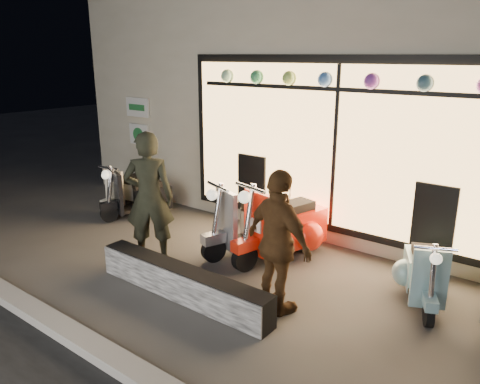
% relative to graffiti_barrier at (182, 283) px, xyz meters
% --- Properties ---
extents(ground, '(40.00, 40.00, 0.00)m').
position_rel_graffiti_barrier_xyz_m(ground, '(-0.12, 0.65, -0.20)').
color(ground, '#383533').
rests_on(ground, ground).
extents(kerb, '(40.00, 0.25, 0.12)m').
position_rel_graffiti_barrier_xyz_m(kerb, '(-0.12, -1.35, -0.14)').
color(kerb, slate).
rests_on(kerb, ground).
extents(shop_building, '(10.20, 6.23, 4.20)m').
position_rel_graffiti_barrier_xyz_m(shop_building, '(-0.12, 5.63, 1.90)').
color(shop_building, beige).
rests_on(shop_building, ground).
extents(graffiti_barrier, '(2.58, 0.28, 0.40)m').
position_rel_graffiti_barrier_xyz_m(graffiti_barrier, '(0.00, 0.00, 0.00)').
color(graffiti_barrier, black).
rests_on(graffiti_barrier, ground).
extents(scooter_silver, '(0.85, 1.51, 1.09)m').
position_rel_graffiti_barrier_xyz_m(scooter_silver, '(-0.09, 1.76, 0.24)').
color(scooter_silver, black).
rests_on(scooter_silver, ground).
extents(scooter_red, '(0.78, 1.62, 1.15)m').
position_rel_graffiti_barrier_xyz_m(scooter_red, '(0.36, 1.87, 0.26)').
color(scooter_red, black).
rests_on(scooter_red, ground).
extents(scooter_black, '(0.76, 1.26, 0.93)m').
position_rel_graffiti_barrier_xyz_m(scooter_black, '(-2.65, 1.76, 0.17)').
color(scooter_black, black).
rests_on(scooter_black, ground).
extents(scooter_cream, '(0.53, 1.26, 0.90)m').
position_rel_graffiti_barrier_xyz_m(scooter_cream, '(-3.23, 1.94, 0.16)').
color(scooter_cream, black).
rests_on(scooter_cream, ground).
extents(scooter_blue, '(0.72, 1.19, 0.87)m').
position_rel_graffiti_barrier_xyz_m(scooter_blue, '(2.32, 1.77, 0.15)').
color(scooter_blue, black).
rests_on(scooter_blue, ground).
extents(man, '(0.82, 0.79, 1.89)m').
position_rel_graffiti_barrier_xyz_m(man, '(-1.13, 0.53, 0.74)').
color(man, black).
rests_on(man, ground).
extents(woman, '(1.07, 0.67, 1.69)m').
position_rel_graffiti_barrier_xyz_m(woman, '(1.09, 0.46, 0.65)').
color(woman, brown).
rests_on(woman, ground).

